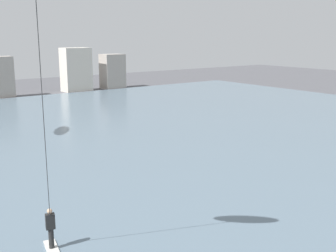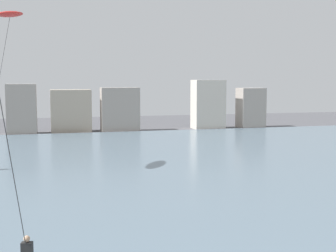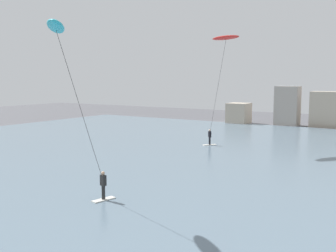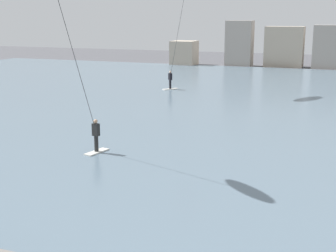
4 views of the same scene
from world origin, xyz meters
name	(u,v)px [view 2 (image 2 of 4)]	position (x,y,z in m)	size (l,w,h in m)	color
water_bay	(122,178)	(0.00, 30.53, 0.05)	(84.00, 52.00, 0.10)	slate
far_shore_buildings	(120,109)	(4.08, 58.04, 2.67)	(39.35, 4.85, 6.28)	#B7A893
kitesurfer_red	(8,27)	(-7.05, 34.69, 9.96)	(3.72, 3.51, 11.20)	silver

